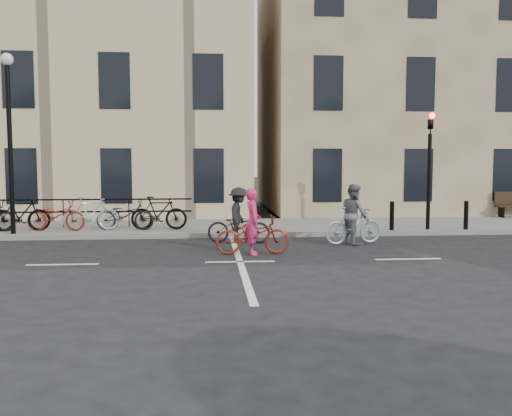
{
  "coord_description": "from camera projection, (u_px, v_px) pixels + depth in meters",
  "views": [
    {
      "loc": [
        -0.76,
        -12.98,
        2.39
      ],
      "look_at": [
        0.52,
        1.7,
        1.1
      ],
      "focal_mm": 40.0,
      "sensor_mm": 36.0,
      "label": 1
    }
  ],
  "objects": [
    {
      "name": "ground",
      "position": [
        240.0,
        262.0,
        13.16
      ],
      "size": [
        120.0,
        120.0,
        0.0
      ],
      "primitive_type": "plane",
      "color": "black",
      "rests_on": "ground"
    },
    {
      "name": "sidewalk",
      "position": [
        108.0,
        229.0,
        18.76
      ],
      "size": [
        46.0,
        4.0,
        0.15
      ],
      "primitive_type": "cube",
      "color": "slate",
      "rests_on": "ground"
    },
    {
      "name": "building_east",
      "position": [
        417.0,
        77.0,
        26.3
      ],
      "size": [
        14.0,
        10.0,
        12.0
      ],
      "primitive_type": "cube",
      "color": "#927F58",
      "rests_on": "sidewalk"
    },
    {
      "name": "building_west",
      "position": [
        16.0,
        95.0,
        24.83
      ],
      "size": [
        20.0,
        10.0,
        10.0
      ],
      "primitive_type": "cube",
      "color": "tan",
      "rests_on": "sidewalk"
    },
    {
      "name": "traffic_light",
      "position": [
        430.0,
        156.0,
        17.79
      ],
      "size": [
        0.18,
        0.3,
        3.9
      ],
      "color": "black",
      "rests_on": "sidewalk"
    },
    {
      "name": "lamp_post",
      "position": [
        9.0,
        121.0,
        16.66
      ],
      "size": [
        0.36,
        0.36,
        5.28
      ],
      "color": "black",
      "rests_on": "sidewalk"
    },
    {
      "name": "bollard_east",
      "position": [
        392.0,
        216.0,
        17.76
      ],
      "size": [
        0.14,
        0.14,
        0.9
      ],
      "primitive_type": "cylinder",
      "color": "black",
      "rests_on": "sidewalk"
    },
    {
      "name": "bollard_west",
      "position": [
        466.0,
        215.0,
        17.96
      ],
      "size": [
        0.14,
        0.14,
        0.9
      ],
      "primitive_type": "cylinder",
      "color": "black",
      "rests_on": "sidewalk"
    },
    {
      "name": "parked_bikes",
      "position": [
        72.0,
        215.0,
        17.68
      ],
      "size": [
        7.25,
        1.23,
        1.05
      ],
      "color": "black",
      "rests_on": "sidewalk"
    },
    {
      "name": "cyclist_pink",
      "position": [
        253.0,
        232.0,
        14.18
      ],
      "size": [
        1.87,
        0.72,
        1.65
      ],
      "rotation": [
        0.0,
        0.0,
        1.61
      ],
      "color": "maroon",
      "rests_on": "ground"
    },
    {
      "name": "cyclist_grey",
      "position": [
        354.0,
        220.0,
        15.84
      ],
      "size": [
        1.81,
        0.95,
        1.68
      ],
      "rotation": [
        0.0,
        0.0,
        1.82
      ],
      "color": "#859FAE",
      "rests_on": "ground"
    },
    {
      "name": "cyclist_dark",
      "position": [
        239.0,
        221.0,
        16.04
      ],
      "size": [
        1.86,
        1.11,
        1.58
      ],
      "rotation": [
        0.0,
        0.0,
        1.37
      ],
      "color": "black",
      "rests_on": "ground"
    }
  ]
}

